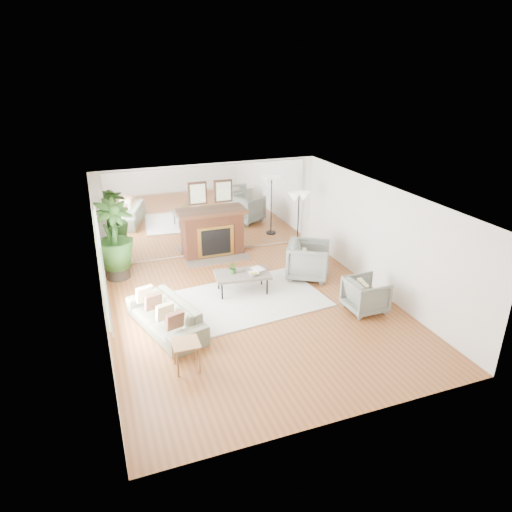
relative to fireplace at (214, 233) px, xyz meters
name	(u,v)px	position (x,y,z in m)	size (l,w,h in m)	color
ground	(255,311)	(0.00, -3.26, -0.66)	(7.00, 7.00, 0.00)	brown
wall_left	(102,279)	(-2.99, -3.26, 0.59)	(0.02, 7.00, 2.50)	white
wall_right	(380,239)	(2.99, -3.26, 0.59)	(0.02, 7.00, 2.50)	white
wall_back	(211,210)	(0.00, 0.23, 0.59)	(6.00, 0.02, 2.50)	white
mirror_panel	(211,210)	(0.00, 0.21, 0.59)	(5.40, 0.04, 2.40)	silver
window_panel	(102,266)	(-2.96, -2.86, 0.69)	(0.04, 2.40, 1.50)	#B2E09E
fireplace	(214,233)	(0.00, 0.00, 0.00)	(1.85, 0.83, 2.05)	brown
area_rug	(252,299)	(0.10, -2.74, -0.64)	(3.07, 2.19, 0.03)	white
coffee_table	(242,275)	(0.01, -2.37, -0.21)	(1.32, 0.87, 0.50)	#564D44
sofa	(166,316)	(-1.92, -3.34, -0.36)	(2.04, 0.80, 0.60)	slate
armchair_back	(308,260)	(1.80, -2.13, -0.21)	(0.96, 0.99, 0.90)	gray
armchair_front	(366,295)	(2.21, -4.04, -0.29)	(0.78, 0.80, 0.73)	gray
side_table	(186,347)	(-1.80, -4.72, -0.22)	(0.47, 0.47, 0.52)	olive
potted_ficus	(114,238)	(-2.60, -0.53, 0.39)	(1.22, 1.22, 1.96)	black
floor_lamp	(299,202)	(2.14, -0.77, 0.86)	(0.58, 0.32, 1.78)	black
tabletop_plant	(233,267)	(-0.18, -2.29, -0.02)	(0.25, 0.22, 0.28)	#2F5B21
fruit_bowl	(253,274)	(0.22, -2.53, -0.13)	(0.24, 0.24, 0.06)	olive
book	(254,270)	(0.32, -2.32, -0.15)	(0.22, 0.30, 0.02)	olive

